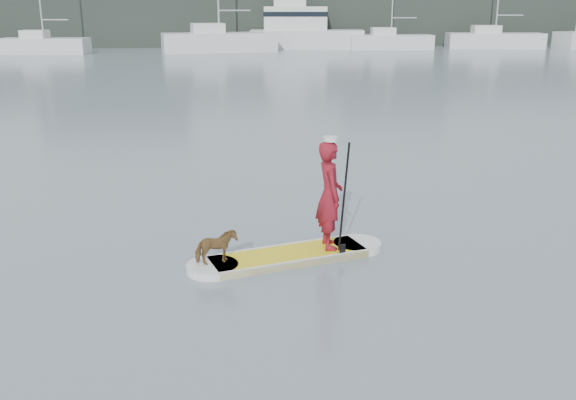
{
  "coord_description": "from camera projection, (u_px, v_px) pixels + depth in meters",
  "views": [
    {
      "loc": [
        0.68,
        -10.94,
        3.94
      ],
      "look_at": [
        1.62,
        -1.45,
        1.0
      ],
      "focal_mm": 40.0,
      "sensor_mm": 36.0,
      "label": 1
    }
  ],
  "objects": [
    {
      "name": "ground",
      "position": [
        191.0,
        232.0,
        11.5
      ],
      "size": [
        140.0,
        140.0,
        0.0
      ],
      "primitive_type": "plane",
      "color": "slate",
      "rests_on": "ground"
    },
    {
      "name": "paddleboard",
      "position": [
        288.0,
        256.0,
        10.25
      ],
      "size": [
        3.2,
        1.52,
        0.12
      ],
      "rotation": [
        0.0,
        0.0,
        0.29
      ],
      "color": "yellow",
      "rests_on": "ground"
    },
    {
      "name": "paddler",
      "position": [
        330.0,
        195.0,
        10.24
      ],
      "size": [
        0.47,
        0.67,
        1.76
      ],
      "primitive_type": "imported",
      "rotation": [
        0.0,
        0.0,
        1.65
      ],
      "color": "maroon",
      "rests_on": "paddleboard"
    },
    {
      "name": "white_cap",
      "position": [
        331.0,
        139.0,
        9.97
      ],
      "size": [
        0.22,
        0.22,
        0.07
      ],
      "primitive_type": "cylinder",
      "color": "silver",
      "rests_on": "paddler"
    },
    {
      "name": "dog",
      "position": [
        216.0,
        247.0,
        9.73
      ],
      "size": [
        0.69,
        0.49,
        0.53
      ],
      "primitive_type": "imported",
      "rotation": [
        0.0,
        0.0,
        1.93
      ],
      "color": "brown",
      "rests_on": "paddleboard"
    },
    {
      "name": "paddle",
      "position": [
        343.0,
        212.0,
        10.04
      ],
      "size": [
        0.12,
        0.3,
        2.0
      ],
      "rotation": [
        0.0,
        0.0,
        0.29
      ],
      "color": "black",
      "rests_on": "ground"
    },
    {
      "name": "sailboat_c",
      "position": [
        44.0,
        45.0,
        51.48
      ],
      "size": [
        7.12,
        3.08,
        9.91
      ],
      "rotation": [
        0.0,
        0.0,
        -0.12
      ],
      "color": "silver",
      "rests_on": "ground"
    },
    {
      "name": "sailboat_d",
      "position": [
        218.0,
        40.0,
        53.32
      ],
      "size": [
        9.7,
        4.44,
        13.78
      ],
      "rotation": [
        0.0,
        0.0,
        0.17
      ],
      "color": "silver",
      "rests_on": "ground"
    },
    {
      "name": "sailboat_e",
      "position": [
        390.0,
        41.0,
        56.24
      ],
      "size": [
        7.34,
        2.86,
        10.43
      ],
      "rotation": [
        0.0,
        0.0,
        -0.07
      ],
      "color": "silver",
      "rests_on": "ground"
    },
    {
      "name": "sailboat_f",
      "position": [
        494.0,
        39.0,
        57.65
      ],
      "size": [
        8.73,
        3.61,
        12.69
      ],
      "rotation": [
        0.0,
        0.0,
        -0.13
      ],
      "color": "silver",
      "rests_on": "ground"
    },
    {
      "name": "motor_yacht_a",
      "position": [
        302.0,
        29.0,
        57.01
      ],
      "size": [
        10.3,
        4.31,
        6.0
      ],
      "rotation": [
        0.0,
        0.0,
        -0.13
      ],
      "color": "silver",
      "rests_on": "ground"
    },
    {
      "name": "shore_mass",
      "position": [
        215.0,
        13.0,
        61.02
      ],
      "size": [
        90.0,
        6.0,
        6.0
      ],
      "primitive_type": "cube",
      "color": "black",
      "rests_on": "ground"
    },
    {
      "name": "shore_building_east",
      "position": [
        398.0,
        2.0,
        63.36
      ],
      "size": [
        10.0,
        4.0,
        8.0
      ],
      "primitive_type": "cube",
      "color": "black",
      "rests_on": "ground"
    }
  ]
}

